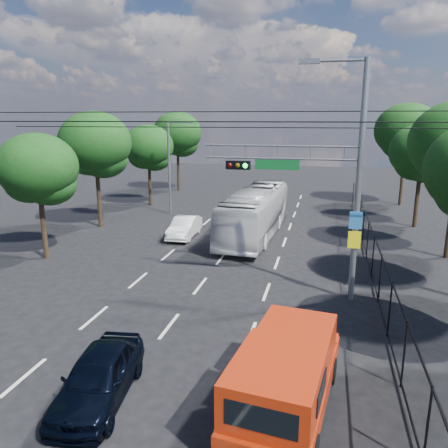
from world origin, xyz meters
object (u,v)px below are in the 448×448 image
(signal_mast, at_px, (327,173))
(white_van, at_px, (185,227))
(red_pickup, at_px, (287,374))
(navy_hatchback, at_px, (99,377))
(white_bus, at_px, (255,213))

(signal_mast, xyz_separation_m, white_van, (-8.56, 7.75, -4.61))
(red_pickup, height_order, navy_hatchback, red_pickup)
(white_bus, bearing_deg, signal_mast, -61.81)
(white_bus, bearing_deg, red_pickup, -75.24)
(red_pickup, bearing_deg, navy_hatchback, -173.00)
(signal_mast, distance_m, white_bus, 10.67)
(signal_mast, distance_m, navy_hatchback, 11.09)
(red_pickup, xyz_separation_m, white_bus, (-3.54, 16.85, 0.41))
(navy_hatchback, bearing_deg, white_van, 92.93)
(white_bus, bearing_deg, white_van, -160.34)
(white_van, bearing_deg, navy_hatchback, -81.44)
(signal_mast, xyz_separation_m, red_pickup, (-0.74, -7.81, -4.14))
(white_bus, height_order, white_van, white_bus)
(navy_hatchback, xyz_separation_m, white_van, (-2.94, 16.16, -0.04))
(red_pickup, bearing_deg, signal_mast, 84.62)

